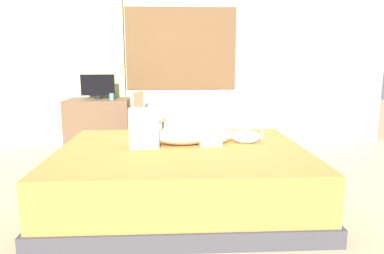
% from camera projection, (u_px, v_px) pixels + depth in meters
% --- Properties ---
extents(ground_plane, '(16.00, 16.00, 0.00)m').
position_uv_depth(ground_plane, '(185.00, 199.00, 3.33)').
color(ground_plane, tan).
extents(back_wall_with_window, '(6.40, 0.14, 2.90)m').
position_uv_depth(back_wall_with_window, '(180.00, 49.00, 5.37)').
color(back_wall_with_window, silver).
rests_on(back_wall_with_window, ground).
extents(bed, '(2.24, 1.74, 0.52)m').
position_uv_depth(bed, '(182.00, 176.00, 3.20)').
color(bed, '#38383D').
rests_on(bed, ground).
extents(person_lying, '(0.94, 0.37, 0.34)m').
position_uv_depth(person_lying, '(174.00, 133.00, 3.23)').
color(person_lying, '#CCB299').
rests_on(person_lying, bed).
extents(cat, '(0.35, 0.17, 0.21)m').
position_uv_depth(cat, '(244.00, 136.00, 3.31)').
color(cat, silver).
rests_on(cat, bed).
extents(desk, '(0.90, 0.56, 0.74)m').
position_uv_depth(desk, '(99.00, 124.00, 5.13)').
color(desk, brown).
rests_on(desk, ground).
extents(tv_monitor, '(0.48, 0.10, 0.35)m').
position_uv_depth(tv_monitor, '(98.00, 86.00, 5.02)').
color(tv_monitor, black).
rests_on(tv_monitor, desk).
extents(cup, '(0.06, 0.06, 0.09)m').
position_uv_depth(cup, '(112.00, 97.00, 4.91)').
color(cup, teal).
rests_on(cup, desk).
extents(chair_by_desk, '(0.47, 0.47, 0.86)m').
position_uv_depth(chair_by_desk, '(144.00, 117.00, 4.91)').
color(chair_by_desk, tan).
rests_on(chair_by_desk, ground).
extents(curtain_left, '(0.44, 0.06, 2.51)m').
position_uv_depth(curtain_left, '(109.00, 62.00, 5.24)').
color(curtain_left, '#ADCC75').
rests_on(curtain_left, ground).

